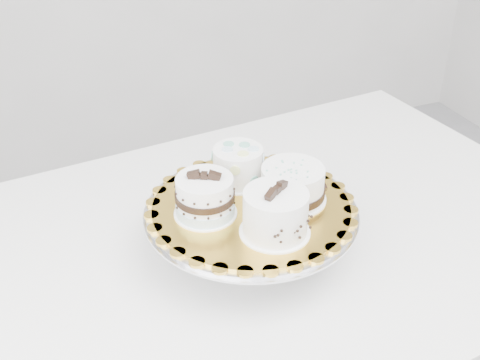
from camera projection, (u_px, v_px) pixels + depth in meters
name	position (u px, v px, depth m)	size (l,w,h in m)	color
table	(265.00, 258.00, 1.22)	(1.36, 0.99, 0.75)	silver
cake_stand	(251.00, 222.00, 1.08)	(0.38, 0.38, 0.10)	gray
cake_board	(251.00, 206.00, 1.06)	(0.35, 0.35, 0.01)	orange
cake_swirl	(275.00, 214.00, 0.97)	(0.15, 0.15, 0.09)	white
cake_banded	(205.00, 198.00, 1.02)	(0.13, 0.13, 0.09)	white
cake_dots	(238.00, 165.00, 1.11)	(0.11, 0.11, 0.07)	white
cake_ribbon	(293.00, 185.00, 1.06)	(0.13, 0.12, 0.07)	white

